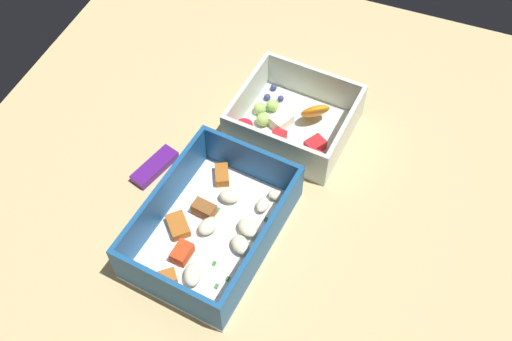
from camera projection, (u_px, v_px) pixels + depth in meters
table_surface at (261, 174)px, 80.90cm from camera, size 80.00×80.00×2.00cm
pasta_container at (213, 227)px, 72.51cm from camera, size 22.32×16.73×6.49cm
fruit_bowl at (293, 121)px, 82.55cm from camera, size 15.46×16.64×6.01cm
candy_bar at (155, 167)px, 79.66cm from camera, size 7.39×4.30×1.20cm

